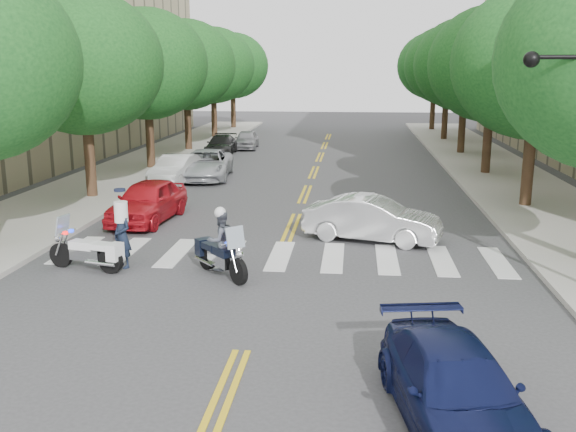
# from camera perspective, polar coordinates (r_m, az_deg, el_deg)

# --- Properties ---
(ground) EXTENTS (140.00, 140.00, 0.00)m
(ground) POSITION_cam_1_polar(r_m,az_deg,el_deg) (12.77, -4.13, -11.87)
(ground) COLOR #38383A
(ground) RESTS_ON ground
(sidewalk_left) EXTENTS (5.00, 60.00, 0.15)m
(sidewalk_left) POSITION_cam_1_polar(r_m,az_deg,el_deg) (35.74, -13.11, 4.17)
(sidewalk_left) COLOR #9E9991
(sidewalk_left) RESTS_ON ground
(sidewalk_right) EXTENTS (5.00, 60.00, 0.15)m
(sidewalk_right) POSITION_cam_1_polar(r_m,az_deg,el_deg) (34.62, 18.24, 3.57)
(sidewalk_right) COLOR #9E9991
(sidewalk_right) RESTS_ON ground
(tree_l_1) EXTENTS (6.40, 6.40, 8.45)m
(tree_l_1) POSITION_cam_1_polar(r_m,az_deg,el_deg) (27.63, -17.75, 12.81)
(tree_l_1) COLOR #382316
(tree_l_1) RESTS_ON ground
(tree_l_2) EXTENTS (6.40, 6.40, 8.45)m
(tree_l_2) POSITION_cam_1_polar(r_m,az_deg,el_deg) (35.12, -12.47, 13.03)
(tree_l_2) COLOR #382316
(tree_l_2) RESTS_ON ground
(tree_l_3) EXTENTS (6.40, 6.40, 8.45)m
(tree_l_3) POSITION_cam_1_polar(r_m,az_deg,el_deg) (42.80, -9.06, 13.12)
(tree_l_3) COLOR #382316
(tree_l_3) RESTS_ON ground
(tree_l_4) EXTENTS (6.40, 6.40, 8.45)m
(tree_l_4) POSITION_cam_1_polar(r_m,az_deg,el_deg) (50.58, -6.69, 13.15)
(tree_l_4) COLOR #382316
(tree_l_4) RESTS_ON ground
(tree_l_5) EXTENTS (6.40, 6.40, 8.45)m
(tree_l_5) POSITION_cam_1_polar(r_m,az_deg,el_deg) (58.42, -4.96, 13.16)
(tree_l_5) COLOR #382316
(tree_l_5) RESTS_ON ground
(tree_r_1) EXTENTS (6.40, 6.40, 8.45)m
(tree_r_1) POSITION_cam_1_polar(r_m,az_deg,el_deg) (26.27, 21.26, 12.57)
(tree_r_1) COLOR #382316
(tree_r_1) RESTS_ON ground
(tree_r_2) EXTENTS (6.40, 6.40, 8.45)m
(tree_r_2) POSITION_cam_1_polar(r_m,az_deg,el_deg) (34.06, 17.73, 12.74)
(tree_r_2) COLOR #382316
(tree_r_2) RESTS_ON ground
(tree_r_3) EXTENTS (6.40, 6.40, 8.45)m
(tree_r_3) POSITION_cam_1_polar(r_m,az_deg,el_deg) (41.94, 15.52, 12.82)
(tree_r_3) COLOR #382316
(tree_r_3) RESTS_ON ground
(tree_r_4) EXTENTS (6.40, 6.40, 8.45)m
(tree_r_4) POSITION_cam_1_polar(r_m,az_deg,el_deg) (49.85, 14.01, 12.86)
(tree_r_4) COLOR #382316
(tree_r_4) RESTS_ON ground
(tree_r_5) EXTENTS (6.40, 6.40, 8.45)m
(tree_r_5) POSITION_cam_1_polar(r_m,az_deg,el_deg) (57.79, 12.91, 12.89)
(tree_r_5) COLOR #382316
(tree_r_5) RESTS_ON ground
(motorcycle_police) EXTENTS (1.73, 1.87, 1.87)m
(motorcycle_police) POSITION_cam_1_polar(r_m,az_deg,el_deg) (16.92, -6.08, -2.59)
(motorcycle_police) COLOR black
(motorcycle_police) RESTS_ON ground
(motorcycle_parked) EXTENTS (2.27, 0.91, 1.48)m
(motorcycle_parked) POSITION_cam_1_polar(r_m,az_deg,el_deg) (18.10, -17.07, -3.11)
(motorcycle_parked) COLOR black
(motorcycle_parked) RESTS_ON ground
(officer_standing) EXTENTS (0.77, 0.74, 1.77)m
(officer_standing) POSITION_cam_1_polar(r_m,az_deg,el_deg) (18.11, -14.51, -1.72)
(officer_standing) COLOR black
(officer_standing) RESTS_ON ground
(convertible) EXTENTS (4.52, 2.60, 1.41)m
(convertible) POSITION_cam_1_polar(r_m,az_deg,el_deg) (20.44, 7.50, -0.27)
(convertible) COLOR silver
(convertible) RESTS_ON ground
(sedan_blue) EXTENTS (2.46, 4.54, 1.25)m
(sedan_blue) POSITION_cam_1_polar(r_m,az_deg,el_deg) (10.38, 14.67, -14.63)
(sedan_blue) COLOR #0F153E
(sedan_blue) RESTS_ON ground
(parked_car_a) EXTENTS (2.11, 4.50, 1.49)m
(parked_car_a) POSITION_cam_1_polar(r_m,az_deg,el_deg) (23.38, -12.37, 1.31)
(parked_car_a) COLOR red
(parked_car_a) RESTS_ON ground
(parked_car_b) EXTENTS (1.84, 4.23, 1.35)m
(parked_car_b) POSITION_cam_1_polar(r_m,az_deg,el_deg) (30.92, -9.92, 4.10)
(parked_car_b) COLOR silver
(parked_car_b) RESTS_ON ground
(parked_car_c) EXTENTS (2.81, 5.27, 1.41)m
(parked_car_c) POSITION_cam_1_polar(r_m,az_deg,el_deg) (32.08, -7.30, 4.56)
(parked_car_c) COLOR #A9ABB1
(parked_car_c) RESTS_ON ground
(parked_car_d) EXTENTS (1.89, 4.25, 1.21)m
(parked_car_d) POSITION_cam_1_polar(r_m,az_deg,el_deg) (41.04, -5.95, 6.29)
(parked_car_d) COLOR black
(parked_car_d) RESTS_ON ground
(parked_car_e) EXTENTS (1.70, 3.75, 1.25)m
(parked_car_e) POSITION_cam_1_polar(r_m,az_deg,el_deg) (43.95, -3.69, 6.80)
(parked_car_e) COLOR gray
(parked_car_e) RESTS_ON ground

